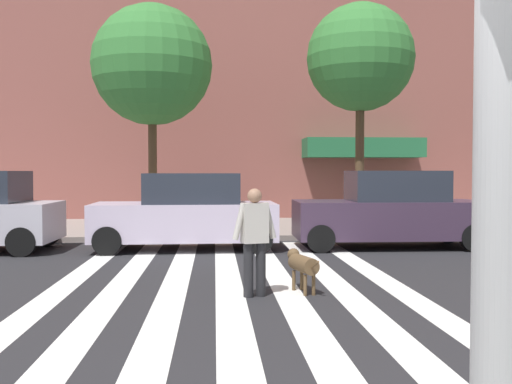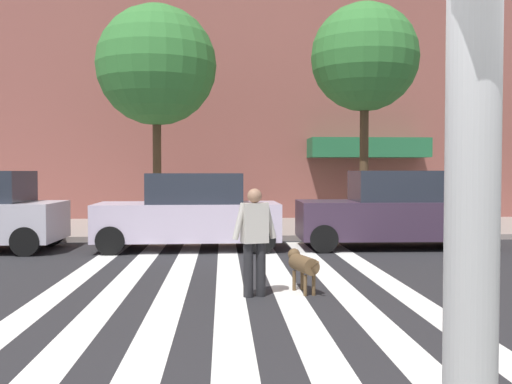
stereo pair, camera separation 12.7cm
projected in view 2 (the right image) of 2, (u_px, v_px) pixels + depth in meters
The scene contains 9 objects.
ground_plane at pixel (274, 293), 9.11m from camera, with size 160.00×160.00×0.00m, color #232326.
sidewalk_far at pixel (247, 228), 18.83m from camera, with size 80.00×6.00×0.15m, color gray.
crosswalk_stripes at pixel (230, 293), 9.07m from camera, with size 5.85×12.89×0.01m.
parked_car_behind_first at pixel (190, 213), 14.17m from camera, with size 4.41×2.01×1.85m.
parked_car_third_in_line at pixel (394, 211), 14.46m from camera, with size 4.64×1.94×1.91m.
street_tree_nearest at pixel (156, 66), 17.45m from camera, with size 3.58×3.58×6.71m.
street_tree_middle at pixel (365, 58), 16.93m from camera, with size 3.13×3.13×6.62m.
pedestrian_dog_walker at pixel (255, 236), 8.82m from camera, with size 0.70×0.33×1.64m.
dog_on_leash at pixel (302, 264), 9.15m from camera, with size 0.44×1.01×0.65m.
Camera 2 is at (-0.79, -2.27, 1.90)m, focal length 41.05 mm.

